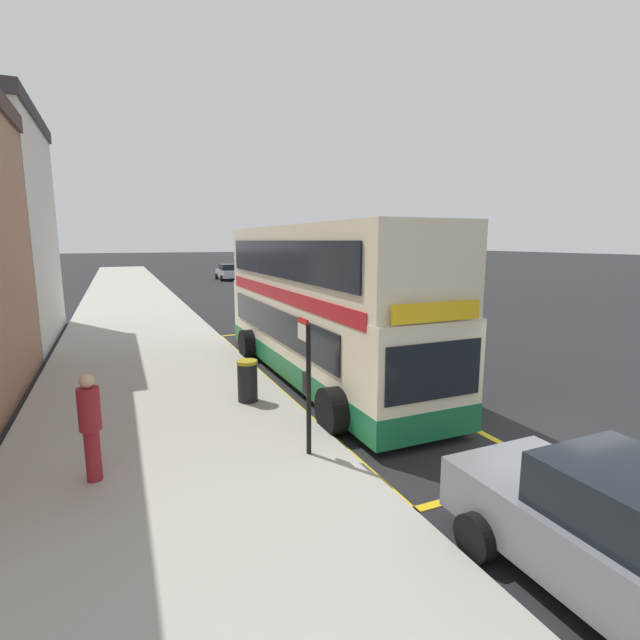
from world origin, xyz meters
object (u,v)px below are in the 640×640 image
Objects in this scene: double_decker_bus at (319,308)px; bus_stop_sign at (307,374)px; parked_car_silver_behind at (228,272)px; pedestrian_waiting_near_sign at (90,423)px; litter_bin at (247,381)px; parked_car_grey_across at (634,544)px.

double_decker_bus reaches higher than bus_stop_sign.
parked_car_silver_behind is 41.13m from pedestrian_waiting_near_sign.
parked_car_silver_behind is (5.18, 35.35, -1.26)m from double_decker_bus.
parked_car_silver_behind is at bearing 78.16° from litter_bin.
parked_car_silver_behind is at bearing 74.46° from pedestrian_waiting_near_sign.
litter_bin is (-2.15, 7.87, -0.15)m from parked_car_grey_across.
parked_car_grey_across reaches higher than litter_bin.
parked_car_silver_behind is at bearing 85.51° from parked_car_grey_across.
bus_stop_sign is (-2.27, -4.71, -0.44)m from double_decker_bus.
double_decker_bus is at bearing 90.09° from parked_car_grey_across.
double_decker_bus is 5.25m from bus_stop_sign.
bus_stop_sign is at bearing -101.08° from parked_car_silver_behind.
double_decker_bus reaches higher than pedestrian_waiting_near_sign.
double_decker_bus is at bearing -98.88° from parked_car_silver_behind.
litter_bin is at bearing 39.57° from pedestrian_waiting_near_sign.
parked_car_silver_behind is 37.72m from litter_bin.
parked_car_grey_across is (-0.42, -9.43, -1.26)m from double_decker_bus.
parked_car_grey_across is at bearing -68.57° from bus_stop_sign.
parked_car_silver_behind is 4.15× the size of litter_bin.
pedestrian_waiting_near_sign is (-5.42, 5.16, 0.32)m from parked_car_grey_across.
double_decker_bus reaches higher than litter_bin.
bus_stop_sign is 0.59× the size of parked_car_grey_across.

